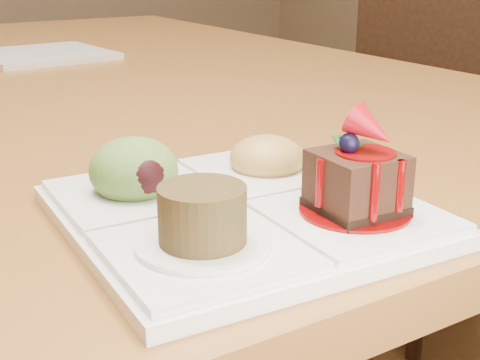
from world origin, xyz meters
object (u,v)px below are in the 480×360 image
dining_table (115,103)px  sampler_plate (236,197)px  chair_right (411,100)px  second_plate (43,55)px

dining_table → sampler_plate: bearing=-104.7°
chair_right → sampler_plate: size_ratio=3.72×
chair_right → second_plate: bearing=65.3°
dining_table → second_plate: size_ratio=7.62×
sampler_plate → second_plate: 0.93m
dining_table → sampler_plate: 0.78m
chair_right → sampler_plate: 1.37m
dining_table → chair_right: bearing=5.6°
chair_right → sampler_plate: chair_right is taller
sampler_plate → second_plate: size_ratio=1.15×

